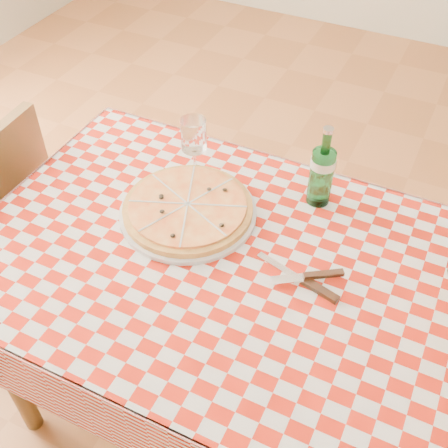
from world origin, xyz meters
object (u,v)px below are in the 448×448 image
Objects in this scene: dining_table at (221,283)px; pizza_plate at (188,208)px; wine_glass at (194,147)px; water_bottle at (323,166)px.

dining_table is 3.20× the size of pizza_plate.
pizza_plate is at bearing -68.47° from wine_glass.
pizza_plate is 2.03× the size of wine_glass.
water_bottle reaches higher than dining_table.
wine_glass is (-0.37, -0.04, -0.03)m from water_bottle.
water_bottle is 1.32× the size of wine_glass.
dining_table is at bearing -115.29° from water_bottle.
water_bottle is (0.15, 0.31, 0.22)m from dining_table.
dining_table is 0.41m from water_bottle.
wine_glass is at bearing 128.51° from dining_table.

